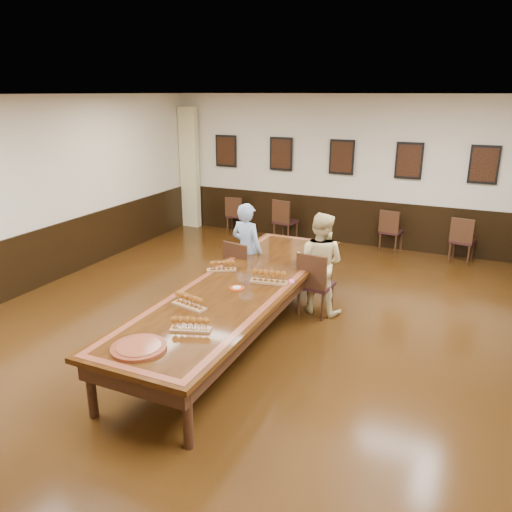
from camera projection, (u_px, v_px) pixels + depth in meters
The scene contains 23 objects.
floor at pixel (241, 334), 7.01m from camera, with size 8.00×10.00×0.02m, color black.
ceiling at pixel (239, 94), 6.00m from camera, with size 8.00×10.00×0.02m, color white.
wall_back at pixel (342, 171), 10.83m from camera, with size 8.00×0.02×3.20m, color beige.
wall_left at pixel (18, 198), 8.08m from camera, with size 0.02×10.00×3.20m, color beige.
chair_man at pixel (243, 269), 8.10m from camera, with size 0.46×0.50×0.98m, color black, non-canonical shape.
chair_woman at pixel (316, 283), 7.50m from camera, with size 0.47×0.51×1.00m, color black, non-canonical shape.
spare_chair_a at pixel (236, 214), 11.97m from camera, with size 0.41×0.45×0.87m, color black, non-canonical shape.
spare_chair_b at pixel (286, 220), 11.24m from camera, with size 0.45×0.49×0.96m, color black, non-canonical shape.
spare_chair_c at pixel (391, 230), 10.55m from camera, with size 0.42×0.46×0.90m, color black, non-canonical shape.
spare_chair_d at pixel (463, 239), 9.83m from camera, with size 0.43×0.47×0.92m, color black, non-canonical shape.
person_man at pixel (247, 250), 8.09m from camera, with size 0.57×0.38×1.57m, color #4A7ABA.
person_woman at pixel (320, 263), 7.50m from camera, with size 0.77×0.60×1.56m, color beige.
pink_phone at pixel (292, 281), 6.85m from camera, with size 0.07×0.14×0.01m, color #F050B0.
curtain at pixel (190, 168), 12.19m from camera, with size 0.45×0.18×2.90m, color beige.
wainscoting at pixel (241, 301), 6.85m from camera, with size 8.00×10.00×1.00m.
conference_table at pixel (241, 293), 6.81m from camera, with size 1.40×5.00×0.76m.
posters at pixel (342, 157), 10.68m from camera, with size 6.14×0.04×0.74m.
flight_a at pixel (222, 266), 7.24m from camera, with size 0.43×0.32×0.16m.
flight_b at pixel (269, 277), 6.77m from camera, with size 0.53×0.24×0.19m.
flight_c at pixel (189, 301), 6.01m from camera, with size 0.49×0.24×0.18m.
flight_d at pixel (190, 324), 5.42m from camera, with size 0.47×0.27×0.17m.
red_plate_grp at pixel (237, 288), 6.59m from camera, with size 0.20×0.20×0.03m.
carved_platter at pixel (139, 348), 5.04m from camera, with size 0.70×0.70×0.05m.
Camera 1 is at (2.80, -5.66, 3.23)m, focal length 35.00 mm.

